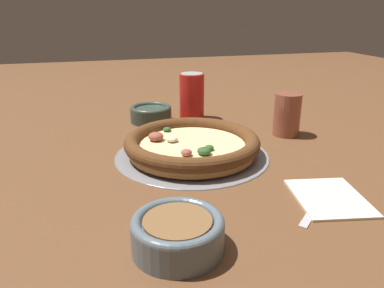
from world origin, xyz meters
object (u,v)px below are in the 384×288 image
pizza (192,144)px  beverage_can (192,96)px  fork (319,199)px  pizza_tray (192,154)px  bowl_far (178,232)px  napkin (329,197)px  drinking_cup (287,114)px  bowl_near (151,113)px

pizza → beverage_can: size_ratio=2.23×
fork → pizza: bearing=78.8°
pizza_tray → bowl_far: (-0.30, 0.10, 0.02)m
bowl_far → beverage_can: beverage_can is taller
napkin → fork: bearing=90.8°
pizza_tray → fork: bearing=-148.5°
pizza → drinking_cup: (0.07, -0.25, 0.02)m
pizza → pizza_tray: bearing=-88.6°
pizza_tray → beverage_can: 0.28m
bowl_near → fork: 0.53m
pizza → drinking_cup: drinking_cup is taller
bowl_near → fork: size_ratio=0.83×
pizza_tray → beverage_can: beverage_can is taller
beverage_can → pizza: bearing=164.5°
pizza_tray → pizza: (-0.00, 0.00, 0.02)m
drinking_cup → napkin: 0.32m
bowl_near → napkin: bowl_near is taller
beverage_can → bowl_far: bearing=162.8°
fork → beverage_can: size_ratio=1.06×
pizza_tray → bowl_far: bowl_far is taller
drinking_cup → beverage_can: size_ratio=0.81×
pizza → beverage_can: (0.26, -0.07, 0.04)m
bowl_near → napkin: (-0.50, -0.20, -0.02)m
bowl_near → bowl_far: bowl_far is taller
bowl_far → fork: size_ratio=0.90×
fork → bowl_far: bearing=151.6°
pizza_tray → pizza: bearing=91.4°
bowl_near → bowl_far: bearing=173.7°
bowl_far → bowl_near: bearing=-6.3°
bowl_near → pizza_tray: bearing=-171.3°
pizza_tray → bowl_near: bearing=8.7°
pizza → drinking_cup: 0.26m
bowl_near → drinking_cup: size_ratio=1.09×
pizza → fork: bearing=-148.5°
napkin → beverage_can: 0.51m
pizza_tray → pizza: pizza is taller
pizza_tray → fork: pizza_tray is taller
bowl_far → fork: 0.26m
napkin → pizza_tray: bearing=34.6°
drinking_cup → beverage_can: 0.26m
drinking_cup → bowl_far: bearing=136.2°
bowl_near → pizza: bearing=-171.4°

